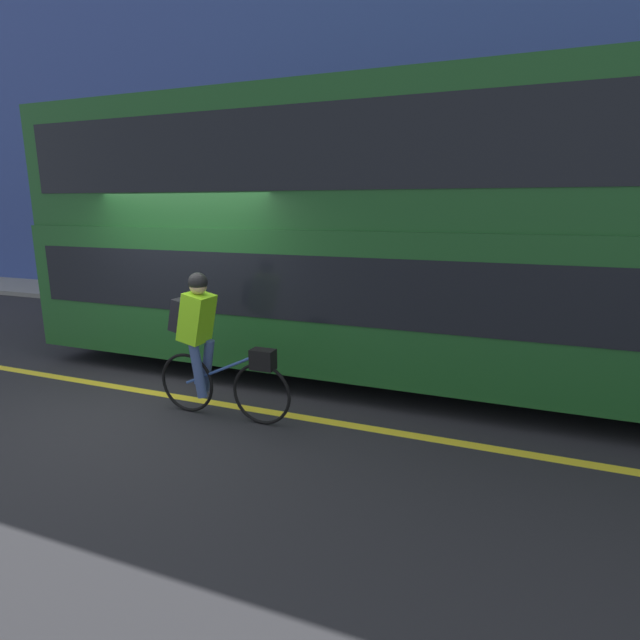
{
  "coord_description": "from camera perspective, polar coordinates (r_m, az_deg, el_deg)",
  "views": [
    {
      "loc": [
        3.99,
        -4.75,
        2.34
      ],
      "look_at": [
        1.85,
        0.7,
        1.0
      ],
      "focal_mm": 28.0,
      "sensor_mm": 36.0,
      "label": 1
    }
  ],
  "objects": [
    {
      "name": "cyclist_on_bike",
      "position": [
        5.67,
        -12.73,
        -2.34
      ],
      "size": [
        1.67,
        0.32,
        1.64
      ],
      "color": "black",
      "rests_on": "ground_plane"
    },
    {
      "name": "bus",
      "position": [
        6.64,
        15.95,
        9.98
      ],
      "size": [
        11.88,
        2.6,
        3.72
      ],
      "color": "black",
      "rests_on": "ground_plane"
    },
    {
      "name": "sidewalk_curb",
      "position": [
        11.15,
        -0.0,
        1.07
      ],
      "size": [
        60.0,
        1.89,
        0.11
      ],
      "color": "gray",
      "rests_on": "ground_plane"
    },
    {
      "name": "road_center_line",
      "position": [
        6.68,
        -17.15,
        -8.18
      ],
      "size": [
        50.0,
        0.14,
        0.01
      ],
      "primitive_type": "cube",
      "color": "yellow",
      "rests_on": "ground_plane"
    },
    {
      "name": "building_facade",
      "position": [
        12.05,
        2.03,
        20.65
      ],
      "size": [
        60.0,
        0.3,
        7.94
      ],
      "color": "#33478C",
      "rests_on": "ground_plane"
    },
    {
      "name": "ground_plane",
      "position": [
        6.63,
        -17.53,
        -8.4
      ],
      "size": [
        80.0,
        80.0,
        0.0
      ],
      "primitive_type": "plane",
      "color": "#232326"
    }
  ]
}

